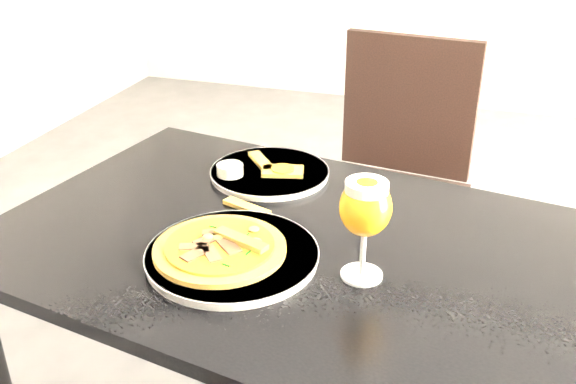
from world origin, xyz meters
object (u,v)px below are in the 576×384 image
(chair_far, at_px, (392,181))
(beer_glass, at_px, (366,208))
(dining_table, at_px, (289,274))
(pizza, at_px, (220,248))

(chair_far, height_order, beer_glass, chair_far)
(dining_table, height_order, chair_far, chair_far)
(pizza, bearing_deg, beer_glass, 5.64)
(chair_far, xyz_separation_m, beer_glass, (0.07, -0.87, 0.36))
(pizza, distance_m, beer_glass, 0.29)
(dining_table, xyz_separation_m, beer_glass, (0.17, -0.09, 0.23))
(dining_table, relative_size, pizza, 5.19)
(dining_table, distance_m, beer_glass, 0.30)
(chair_far, relative_size, beer_glass, 4.96)
(pizza, height_order, beer_glass, beer_glass)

